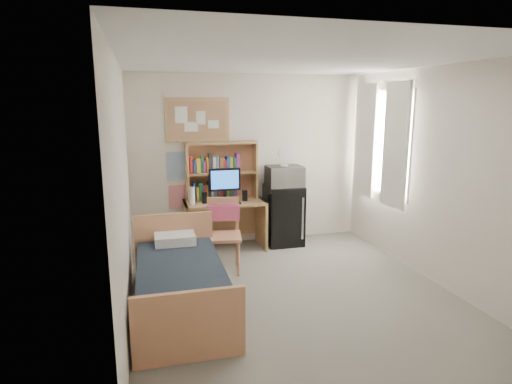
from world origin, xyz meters
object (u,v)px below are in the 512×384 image
object	(u,v)px
bulletin_board	(197,120)
microwave	(284,176)
desk	(225,225)
speaker_right	(245,195)
bed	(181,288)
speaker_left	(204,198)
monitor	(225,185)
mini_fridge	(283,215)
desk_chair	(224,236)
desk_fan	(285,156)

from	to	relation	value
bulletin_board	microwave	size ratio (longest dim) A/B	1.78
desk	speaker_right	distance (m)	0.55
bulletin_board	bed	distance (m)	2.74
bed	speaker_left	bearing A→B (deg)	74.27
desk	monitor	xyz separation A→B (m)	(-0.00, -0.06, 0.62)
bulletin_board	mini_fridge	world-z (taller)	bulletin_board
desk	mini_fridge	size ratio (longest dim) A/B	1.29
desk_chair	speaker_left	world-z (taller)	desk_chair
bulletin_board	desk	size ratio (longest dim) A/B	0.79
speaker_right	bulletin_board	bearing A→B (deg)	150.01
desk_chair	monitor	size ratio (longest dim) A/B	1.96
speaker_left	desk_fan	xyz separation A→B (m)	(1.24, 0.07, 0.55)
bed	speaker_right	world-z (taller)	speaker_right
monitor	speaker_left	distance (m)	0.34
speaker_left	speaker_right	size ratio (longest dim) A/B	1.03
monitor	microwave	size ratio (longest dim) A/B	0.93
speaker_left	microwave	xyz separation A→B (m)	(1.24, 0.07, 0.25)
desk_chair	microwave	bearing A→B (deg)	47.51
monitor	speaker_left	world-z (taller)	monitor
desk_chair	desk_fan	size ratio (longest dim) A/B	3.29
bulletin_board	speaker_left	size ratio (longest dim) A/B	5.60
bulletin_board	mini_fridge	bearing A→B (deg)	-12.32
microwave	speaker_right	bearing A→B (deg)	-172.46
desk_chair	speaker_left	bearing A→B (deg)	108.51
speaker_left	speaker_right	distance (m)	0.60
desk_chair	mini_fridge	size ratio (longest dim) A/B	1.04
desk_chair	desk_fan	xyz separation A→B (m)	(1.11, 0.86, 0.89)
bed	speaker_right	distance (m)	2.16
desk_chair	speaker_right	world-z (taller)	desk_chair
microwave	desk_fan	bearing A→B (deg)	0.00
mini_fridge	desk_fan	bearing A→B (deg)	-90.00
desk	microwave	bearing A→B (deg)	0.43
speaker_left	desk_fan	distance (m)	1.35
speaker_left	desk_chair	bearing A→B (deg)	-81.11
desk	speaker_right	bearing A→B (deg)	-11.31
speaker_left	microwave	world-z (taller)	microwave
bulletin_board	speaker_left	bearing A→B (deg)	-86.16
speaker_left	monitor	bearing A→B (deg)	-0.00
bed	speaker_right	size ratio (longest dim) A/B	11.33
speaker_left	microwave	size ratio (longest dim) A/B	0.32
bed	monitor	size ratio (longest dim) A/B	3.73
bulletin_board	desk_chair	distance (m)	1.85
bulletin_board	desk_fan	bearing A→B (deg)	-13.19
bulletin_board	bed	world-z (taller)	bulletin_board
mini_fridge	microwave	distance (m)	0.62
microwave	bed	bearing A→B (deg)	-132.44
desk_chair	speaker_left	size ratio (longest dim) A/B	5.74
monitor	microwave	xyz separation A→B (m)	(0.94, 0.07, 0.09)
bulletin_board	desk_fan	xyz separation A→B (m)	(1.26, -0.30, -0.54)
microwave	mini_fridge	bearing A→B (deg)	90.00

